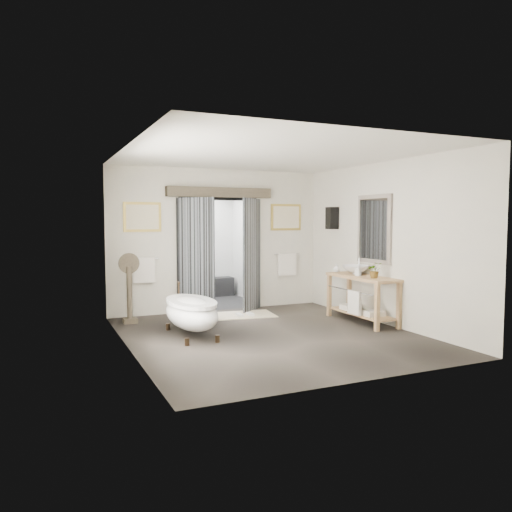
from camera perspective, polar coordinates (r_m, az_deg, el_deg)
name	(u,v)px	position (r m, az deg, el deg)	size (l,w,h in m)	color
ground_plane	(271,335)	(8.17, 1.74, -9.06)	(5.00, 5.00, 0.00)	#4B433B
room_shell	(273,220)	(7.83, 1.92, 4.08)	(4.52, 5.02, 2.91)	beige
shower_room	(197,261)	(11.72, -6.78, -0.56)	(2.22, 2.01, 2.51)	black
back_wall_dressing	(221,235)	(10.09, -3.98, 2.43)	(3.82, 0.68, 2.52)	black
clawfoot_tub	(191,312)	(8.12, -7.42, -6.37)	(0.73, 1.63, 0.79)	#362719
vanity	(361,295)	(9.29, 11.94, -4.36)	(0.57, 1.60, 0.85)	tan
pedestal_mirror	(130,293)	(9.32, -14.26, -4.11)	(0.38, 0.24, 1.27)	brown
rug	(243,315)	(9.84, -1.51, -6.73)	(1.20, 0.80, 0.01)	beige
slippers	(245,314)	(9.72, -1.27, -6.69)	(0.32, 0.24, 0.05)	white
basin	(356,270)	(9.49, 11.31, -1.56)	(0.49, 0.49, 0.17)	white
plant	(375,270)	(8.94, 13.42, -1.59)	(0.25, 0.22, 0.28)	gray
soap_bottle_a	(358,271)	(9.23, 11.60, -1.64)	(0.09, 0.09, 0.20)	gray
soap_bottle_b	(337,268)	(9.79, 9.19, -1.38)	(0.13, 0.13, 0.16)	gray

